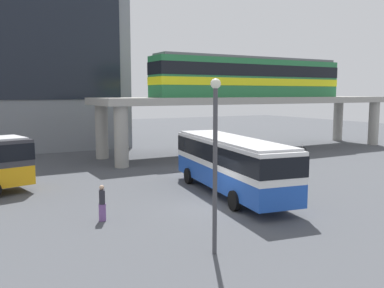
{
  "coord_description": "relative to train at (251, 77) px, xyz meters",
  "views": [
    {
      "loc": [
        -10.94,
        -17.24,
        5.71
      ],
      "look_at": [
        3.14,
        8.07,
        2.2
      ],
      "focal_mm": 39.24,
      "sensor_mm": 36.0,
      "label": 1
    }
  ],
  "objects": [
    {
      "name": "bicycle_black",
      "position": [
        -3.63,
        -7.11,
        -6.94
      ],
      "size": [
        1.7,
        0.68,
        1.04
      ],
      "color": "black",
      "rests_on": "ground_plane"
    },
    {
      "name": "lamp_post",
      "position": [
        -17.32,
        -21.02,
        -3.63
      ],
      "size": [
        0.36,
        0.36,
        6.22
      ],
      "color": "#3F3F44",
      "rests_on": "ground_plane"
    },
    {
      "name": "train",
      "position": [
        0.0,
        0.0,
        0.0
      ],
      "size": [
        20.51,
        2.96,
        3.84
      ],
      "color": "#26723F",
      "rests_on": "elevated_platform"
    },
    {
      "name": "ground_plane",
      "position": [
        -14.11,
        -6.02,
        -7.3
      ],
      "size": [
        120.0,
        120.0,
        0.0
      ],
      "primitive_type": "plane",
      "color": "#47494F"
    },
    {
      "name": "bicycle_brown",
      "position": [
        -1.66,
        -4.51,
        -6.94
      ],
      "size": [
        1.79,
        0.07,
        1.04
      ],
      "color": "black",
      "rests_on": "ground_plane"
    },
    {
      "name": "pedestrian_by_bike_rack",
      "position": [
        -19.66,
        -15.28,
        -6.53
      ],
      "size": [
        0.36,
        0.46,
        1.64
      ],
      "color": "#724C8C",
      "rests_on": "ground_plane"
    },
    {
      "name": "bicycle_silver",
      "position": [
        2.36,
        -4.21,
        -6.94
      ],
      "size": [
        1.69,
        0.7,
        1.04
      ],
      "color": "black",
      "rests_on": "ground_plane"
    },
    {
      "name": "bus_main",
      "position": [
        -11.82,
        -13.94,
        -5.31
      ],
      "size": [
        4.19,
        11.3,
        3.22
      ],
      "color": "#1E4CB2",
      "rests_on": "ground_plane"
    },
    {
      "name": "elevated_platform",
      "position": [
        0.47,
        -0.0,
        -2.68
      ],
      "size": [
        31.74,
        6.62,
        5.33
      ],
      "color": "#9E9B93",
      "rests_on": "ground_plane"
    }
  ]
}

